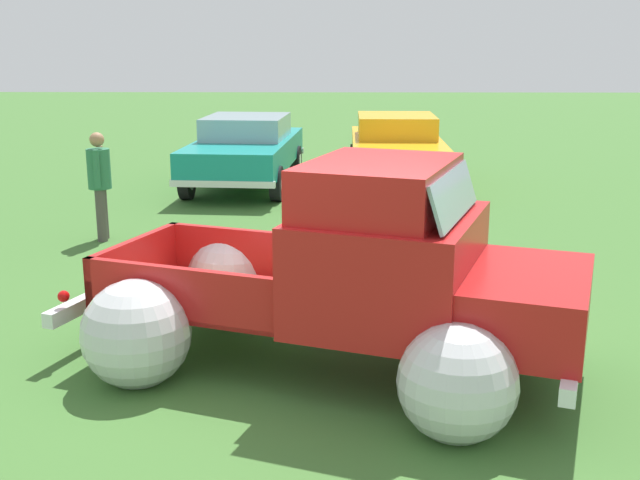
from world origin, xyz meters
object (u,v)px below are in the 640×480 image
(vintage_pickup_truck, at_px, (360,290))
(show_car_1, at_px, (396,147))
(show_car_0, at_px, (246,148))
(spectator_0, at_px, (100,180))
(lane_cone_0, at_px, (364,259))

(vintage_pickup_truck, bearing_deg, show_car_1, 103.12)
(show_car_0, distance_m, spectator_0, 4.84)
(show_car_1, xyz_separation_m, spectator_0, (-4.78, -4.80, 0.13))
(show_car_0, xyz_separation_m, spectator_0, (-1.68, -4.53, 0.13))
(show_car_0, relative_size, spectator_0, 2.90)
(vintage_pickup_truck, xyz_separation_m, show_car_0, (-2.01, 9.27, 0.03))
(vintage_pickup_truck, distance_m, show_car_1, 9.60)
(lane_cone_0, bearing_deg, show_car_1, 82.23)
(vintage_pickup_truck, relative_size, lane_cone_0, 7.93)
(vintage_pickup_truck, height_order, lane_cone_0, vintage_pickup_truck)
(show_car_0, height_order, lane_cone_0, show_car_0)
(vintage_pickup_truck, bearing_deg, lane_cone_0, 106.40)
(show_car_0, height_order, spectator_0, spectator_0)
(vintage_pickup_truck, bearing_deg, spectator_0, 147.55)
(vintage_pickup_truck, bearing_deg, show_car_0, 121.89)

